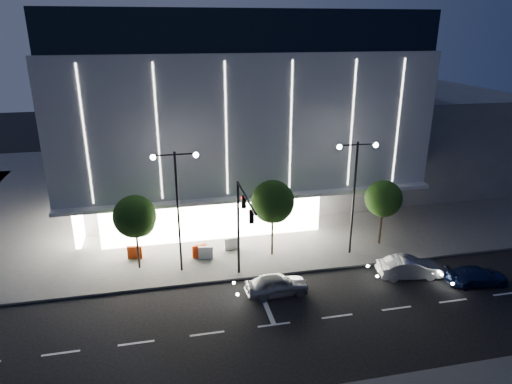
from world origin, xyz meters
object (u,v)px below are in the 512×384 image
object	(u,v)px
car_second	(409,268)
barrier_d	(231,244)
street_lamp_east	(355,182)
barrier_c	(199,251)
traffic_mast	(242,218)
tree_left	(135,219)
barrier_a	(135,252)
street_lamp_west	(177,195)
barrier_b	(206,253)
car_lead	(277,284)
tree_mid	(273,204)
tree_right	(383,200)
car_third	(477,276)

from	to	relation	value
car_second	barrier_d	distance (m)	13.39
street_lamp_east	barrier_c	distance (m)	12.83
traffic_mast	street_lamp_east	distance (m)	9.43
tree_left	barrier_a	xyz separation A→B (m)	(-0.38, 1.53, -3.38)
street_lamp_west	barrier_a	size ratio (longest dim) A/B	8.18
traffic_mast	street_lamp_east	xyz separation A→B (m)	(9.00, 2.66, 0.93)
barrier_d	barrier_b	bearing A→B (deg)	-157.40
car_lead	car_second	world-z (taller)	car_second
traffic_mast	barrier_c	size ratio (longest dim) A/B	6.43
barrier_d	street_lamp_east	bearing A→B (deg)	-19.74
barrier_c	street_lamp_east	bearing A→B (deg)	-24.84
street_lamp_west	car_second	xyz separation A→B (m)	(15.73, -4.11, -5.22)
street_lamp_west	tree_mid	distance (m)	7.28
street_lamp_west	barrier_c	bearing A→B (deg)	50.75
street_lamp_west	barrier_b	xyz separation A→B (m)	(1.91, 1.36, -5.31)
tree_left	barrier_b	bearing A→B (deg)	4.00
car_lead	barrier_a	xyz separation A→B (m)	(-9.35, 6.84, -0.07)
barrier_b	tree_left	bearing A→B (deg)	-165.72
tree_right	car_lead	size ratio (longest dim) A/B	1.30
street_lamp_west	barrier_a	distance (m)	6.77
street_lamp_east	barrier_b	xyz separation A→B (m)	(-11.09, 1.36, -5.31)
street_lamp_east	barrier_b	distance (m)	12.37
tree_right	car_third	world-z (taller)	tree_right
street_lamp_east	barrier_b	bearing A→B (deg)	173.00
traffic_mast	barrier_d	bearing A→B (deg)	89.40
car_lead	tree_mid	bearing A→B (deg)	-13.51
car_third	barrier_d	bearing A→B (deg)	67.46
barrier_d	traffic_mast	bearing A→B (deg)	-95.00
street_lamp_west	car_second	world-z (taller)	street_lamp_west
traffic_mast	tree_mid	distance (m)	4.82
tree_left	car_third	size ratio (longest dim) A/B	1.35
car_lead	car_third	size ratio (longest dim) A/B	1.00
tree_left	car_second	bearing A→B (deg)	-15.34
traffic_mast	tree_right	bearing A→B (deg)	17.02
tree_mid	car_second	world-z (taller)	tree_mid
tree_left	tree_right	distance (m)	19.00
traffic_mast	tree_right	size ratio (longest dim) A/B	1.28
car_third	barrier_c	bearing A→B (deg)	72.67
street_lamp_east	barrier_d	world-z (taller)	street_lamp_east
traffic_mast	barrier_a	world-z (taller)	traffic_mast
street_lamp_west	barrier_d	distance (m)	7.11
tree_mid	tree_right	size ratio (longest dim) A/B	1.12
street_lamp_east	tree_right	size ratio (longest dim) A/B	1.63
tree_right	barrier_c	distance (m)	14.94
tree_left	barrier_a	world-z (taller)	tree_left
barrier_c	barrier_d	world-z (taller)	same
street_lamp_east	barrier_b	size ratio (longest dim) A/B	8.18
car_second	car_third	bearing A→B (deg)	-106.27
car_lead	car_third	world-z (taller)	car_lead
car_third	barrier_a	world-z (taller)	car_third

